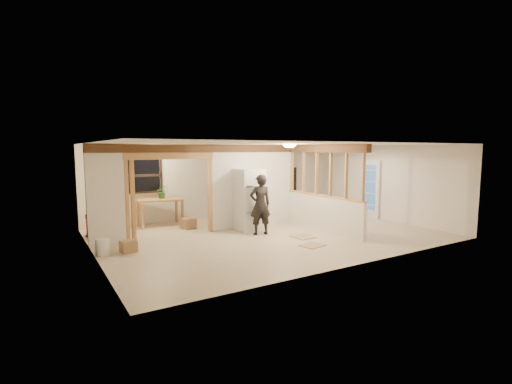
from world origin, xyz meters
TOP-DOWN VIEW (x-y plane):
  - floor at (0.00, 0.00)m, footprint 9.00×6.50m
  - ceiling at (0.00, 0.00)m, footprint 9.00×6.50m
  - wall_back at (0.00, 3.25)m, footprint 9.00×0.01m
  - wall_front at (0.00, -3.25)m, footprint 9.00×0.01m
  - wall_left at (-4.50, 0.00)m, footprint 0.01×6.50m
  - wall_right at (4.50, 0.00)m, footprint 0.01×6.50m
  - partition_left_stub at (-4.05, 1.20)m, footprint 0.90×0.12m
  - partition_center at (0.20, 1.20)m, footprint 2.80×0.12m
  - doorway_frame at (-2.40, 1.20)m, footprint 2.46×0.14m
  - header_beam_back at (-1.00, 1.20)m, footprint 7.00×0.18m
  - header_beam_right at (1.60, -0.40)m, footprint 0.18×3.30m
  - pony_wall at (1.60, -0.40)m, footprint 0.12×3.20m
  - stud_partition at (1.60, -0.40)m, footprint 0.14×3.20m
  - window_back at (-2.60, 3.17)m, footprint 1.12×0.10m
  - french_door at (4.42, 0.40)m, footprint 0.12×0.86m
  - ceiling_dome_main at (0.30, -0.50)m, footprint 0.36×0.36m
  - ceiling_dome_util at (-2.50, 2.30)m, footprint 0.32×0.32m
  - hanging_bulb at (-2.00, 1.60)m, footprint 0.07×0.07m
  - refrigerator at (-0.18, 0.78)m, footprint 0.74×0.72m
  - woman at (-0.23, 0.10)m, footprint 0.67×0.50m
  - work_table at (-2.24, 2.74)m, footprint 1.42×0.88m
  - potted_plant at (-2.15, 2.79)m, footprint 0.42×0.38m
  - shop_vac at (-4.20, 2.29)m, footprint 0.52×0.52m
  - bookshelf at (2.75, 3.04)m, footprint 0.83×0.28m
  - bucket at (-4.32, 0.23)m, footprint 0.33×0.33m
  - box_util_a at (-1.67, 1.85)m, footprint 0.43×0.39m
  - box_util_b at (-3.92, 1.95)m, footprint 0.28×0.28m
  - box_front at (-3.78, 0.15)m, footprint 0.38×0.33m
  - floor_panel_near at (0.58, -0.78)m, footprint 0.55×0.55m
  - floor_panel_far at (0.22, -1.60)m, footprint 0.65×0.56m

SIDE VIEW (x-z plane):
  - floor at x=0.00m, z-range -0.01..0.00m
  - floor_panel_far at x=0.22m, z-range 0.00..0.02m
  - floor_panel_near at x=0.58m, z-range 0.00..0.02m
  - box_util_b at x=-3.92m, z-range 0.00..0.24m
  - box_front at x=-3.78m, z-range 0.00..0.28m
  - box_util_a at x=-1.67m, z-range 0.00..0.31m
  - bucket at x=-4.32m, z-range 0.00..0.37m
  - shop_vac at x=-4.20m, z-range 0.00..0.62m
  - work_table at x=-2.24m, z-range 0.00..0.84m
  - pony_wall at x=1.60m, z-range 0.00..1.00m
  - bookshelf at x=2.75m, z-range 0.00..1.67m
  - woman at x=-0.23m, z-range 0.00..1.68m
  - refrigerator at x=-0.18m, z-range 0.00..1.80m
  - french_door at x=4.42m, z-range 0.00..2.00m
  - potted_plant at x=-2.15m, z-range 0.84..1.24m
  - doorway_frame at x=-2.40m, z-range 0.00..2.20m
  - wall_back at x=0.00m, z-range 0.00..2.50m
  - wall_front at x=0.00m, z-range 0.00..2.50m
  - wall_left at x=-4.50m, z-range 0.00..2.50m
  - wall_right at x=4.50m, z-range 0.00..2.50m
  - partition_left_stub at x=-4.05m, z-range 0.00..2.50m
  - partition_center at x=0.20m, z-range 0.00..2.50m
  - window_back at x=-2.60m, z-range 1.00..2.10m
  - stud_partition at x=1.60m, z-range 1.00..2.32m
  - hanging_bulb at x=-2.00m, z-range 2.15..2.22m
  - header_beam_back at x=-1.00m, z-range 2.27..2.49m
  - header_beam_right at x=1.60m, z-range 2.27..2.49m
  - ceiling_dome_main at x=0.30m, z-range 2.40..2.56m
  - ceiling_dome_util at x=-2.50m, z-range 2.41..2.55m
  - ceiling at x=0.00m, z-range 2.50..2.50m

